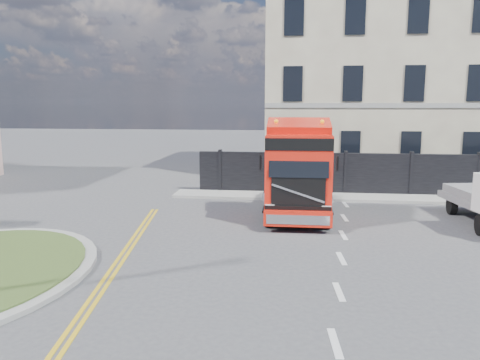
# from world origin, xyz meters

# --- Properties ---
(ground) EXTENTS (120.00, 120.00, 0.00)m
(ground) POSITION_xyz_m (0.00, 0.00, 0.00)
(ground) COLOR #424244
(ground) RESTS_ON ground
(hoarding_fence) EXTENTS (18.80, 0.25, 2.00)m
(hoarding_fence) POSITION_xyz_m (6.55, 9.00, 1.00)
(hoarding_fence) COLOR black
(hoarding_fence) RESTS_ON ground
(georgian_building) EXTENTS (12.30, 10.30, 12.80)m
(georgian_building) POSITION_xyz_m (6.00, 16.50, 5.77)
(georgian_building) COLOR beige
(georgian_building) RESTS_ON ground
(pavement_far) EXTENTS (20.00, 1.60, 0.12)m
(pavement_far) POSITION_xyz_m (6.00, 8.10, 0.06)
(pavement_far) COLOR gray
(pavement_far) RESTS_ON ground
(truck) EXTENTS (2.33, 6.12, 3.66)m
(truck) POSITION_xyz_m (1.72, 4.11, 1.64)
(truck) COLOR black
(truck) RESTS_ON ground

